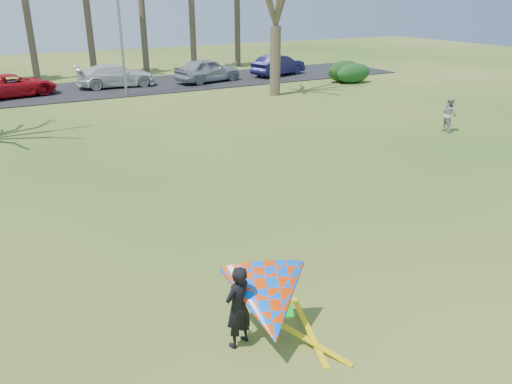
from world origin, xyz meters
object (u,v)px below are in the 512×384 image
streetlight (122,17)px  kite_flyer (266,303)px  car_2 (14,85)px  car_4 (208,70)px  car_3 (116,76)px  pedestrian_a (449,114)px  car_5 (278,65)px

streetlight → kite_flyer: bearing=-99.7°
streetlight → car_2: 7.60m
car_2 → car_4: car_4 is taller
car_3 → pedestrian_a: same height
car_3 → kite_flyer: kite_flyer is taller
streetlight → pedestrian_a: (10.19, -15.13, -3.71)m
car_2 → pedestrian_a: (16.25, -17.78, 0.03)m
car_5 → pedestrian_a: (-1.75, -17.56, -0.05)m
streetlight → car_4: (6.08, 2.13, -3.61)m
car_3 → streetlight: bearing=-177.4°
streetlight → car_2: (-6.06, 2.65, -3.74)m
car_3 → kite_flyer: 27.41m
car_5 → pedestrian_a: 17.64m
kite_flyer → car_4: bearing=68.6°
car_5 → streetlight: bearing=83.4°
car_2 → kite_flyer: bearing=171.8°
streetlight → kite_flyer: 24.57m
streetlight → pedestrian_a: bearing=-56.1°
streetlight → car_2: streetlight is taller
car_2 → car_4: size_ratio=1.02×
car_4 → pedestrian_a: 17.74m
car_3 → car_5: 11.89m
kite_flyer → car_3: bearing=81.2°
car_3 → car_4: 6.11m
streetlight → car_3: size_ratio=1.60×
car_3 → car_5: bearing=-89.7°
car_2 → car_3: 6.14m
streetlight → kite_flyer: streetlight is taller
car_3 → pedestrian_a: size_ratio=3.31×
car_3 → pedestrian_a: (10.13, -18.27, -0.03)m
car_2 → kite_flyer: 26.67m
car_2 → kite_flyer: kite_flyer is taller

